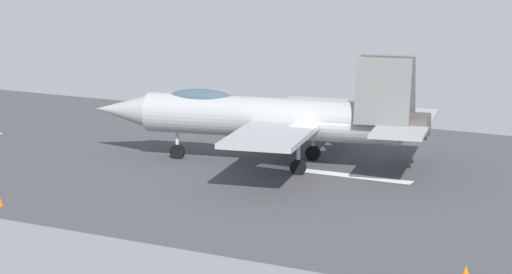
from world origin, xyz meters
TOP-DOWN VIEW (x-y plane):
  - ground_plane at (0.00, 0.00)m, footprint 400.00×400.00m
  - runway_strip at (-0.02, 0.00)m, footprint 240.00×26.00m
  - fighter_jet at (3.16, -0.31)m, footprint 17.94×13.72m
  - marker_cone_near at (-9.96, 11.60)m, footprint 0.44×0.44m

SIDE VIEW (x-z plane):
  - ground_plane at x=0.00m, z-range 0.00..0.00m
  - runway_strip at x=-0.02m, z-range 0.00..0.02m
  - marker_cone_near at x=-9.96m, z-range 0.00..0.55m
  - fighter_jet at x=3.16m, z-range -0.36..5.31m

